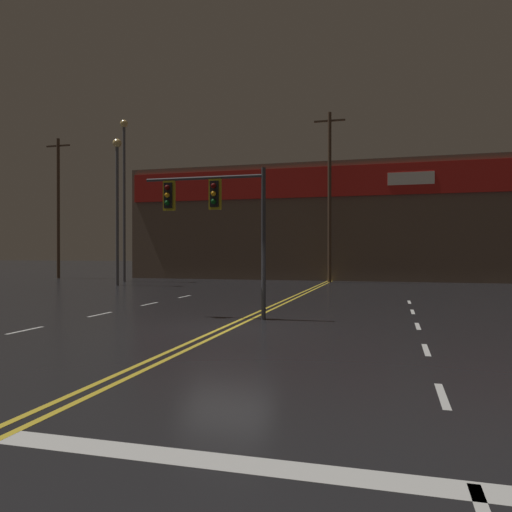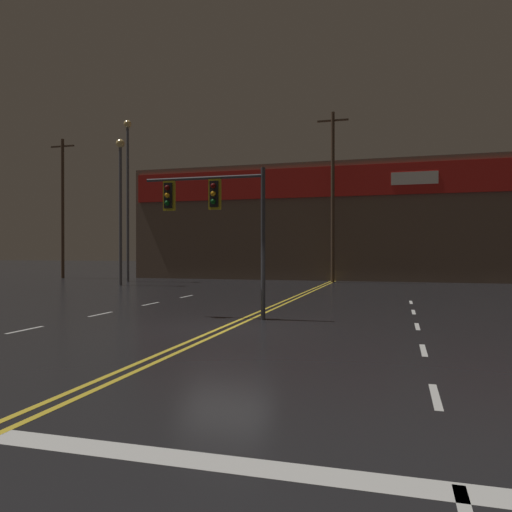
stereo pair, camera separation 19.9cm
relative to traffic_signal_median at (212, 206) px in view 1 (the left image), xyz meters
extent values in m
plane|color=black|center=(1.18, -2.01, -3.63)|extent=(200.00, 200.00, 0.00)
cube|color=gold|center=(1.03, -2.01, -3.63)|extent=(0.12, 60.00, 0.01)
cube|color=gold|center=(1.33, -2.01, -3.63)|extent=(0.12, 60.00, 0.01)
cube|color=silver|center=(-3.99, -3.81, -3.63)|extent=(0.12, 1.40, 0.01)
cube|color=silver|center=(-3.99, -0.21, -3.63)|extent=(0.12, 1.40, 0.01)
cube|color=silver|center=(-3.99, 3.39, -3.63)|extent=(0.12, 1.40, 0.01)
cube|color=silver|center=(-3.99, 6.99, -3.63)|extent=(0.12, 1.40, 0.01)
cube|color=silver|center=(6.35, -7.41, -3.63)|extent=(0.12, 1.40, 0.01)
cube|color=silver|center=(6.35, -3.81, -3.63)|extent=(0.12, 1.40, 0.01)
cube|color=silver|center=(6.35, -0.21, -3.63)|extent=(0.12, 1.40, 0.01)
cube|color=silver|center=(6.35, 3.39, -3.63)|extent=(0.12, 1.40, 0.01)
cube|color=silver|center=(6.35, 6.99, -3.63)|extent=(0.12, 1.40, 0.01)
cube|color=silver|center=(6.35, -10.46, -3.63)|extent=(9.92, 0.40, 0.01)
cylinder|color=#38383D|center=(1.72, 0.01, -1.24)|extent=(0.14, 0.14, 4.80)
cylinder|color=#38383D|center=(-0.30, 0.01, 0.91)|extent=(4.05, 0.10, 0.10)
cube|color=black|center=(0.10, 0.01, 0.37)|extent=(0.28, 0.24, 0.84)
cube|color=gold|center=(0.10, 0.01, 0.37)|extent=(0.42, 0.08, 0.99)
sphere|color=#500705|center=(0.10, -0.14, 0.62)|extent=(0.17, 0.17, 0.17)
sphere|color=orange|center=(0.10, -0.14, 0.37)|extent=(0.17, 0.17, 0.17)
sphere|color=#084513|center=(0.10, -0.14, 0.12)|extent=(0.17, 0.17, 0.17)
cube|color=black|center=(-1.51, 0.01, 0.37)|extent=(0.28, 0.24, 0.84)
cube|color=gold|center=(-1.51, 0.01, 0.37)|extent=(0.42, 0.08, 0.99)
sphere|color=#500705|center=(-1.51, -0.14, 0.62)|extent=(0.17, 0.17, 0.17)
sphere|color=orange|center=(-1.51, -0.14, 0.37)|extent=(0.17, 0.17, 0.17)
sphere|color=#084513|center=(-1.51, -0.14, 0.12)|extent=(0.17, 0.17, 0.17)
cylinder|color=#59595E|center=(-13.18, 17.26, 2.03)|extent=(0.20, 0.20, 11.33)
sphere|color=#F9D17A|center=(-13.18, 17.26, 7.86)|extent=(0.56, 0.56, 0.56)
cylinder|color=#59595E|center=(-11.43, 13.39, 0.86)|extent=(0.20, 0.20, 8.99)
sphere|color=#F9D17A|center=(-11.43, 13.39, 5.53)|extent=(0.56, 0.56, 0.56)
cube|color=brown|center=(1.18, 27.10, 0.85)|extent=(32.83, 10.00, 8.97)
cube|color=red|center=(1.18, 22.00, 3.77)|extent=(32.17, 0.20, 2.24)
cube|color=white|center=(6.93, 21.95, 3.77)|extent=(3.20, 0.16, 0.90)
cylinder|color=#4C3828|center=(-21.03, 20.30, 2.14)|extent=(0.26, 0.26, 11.55)
cube|color=#4C3828|center=(-21.03, 20.30, 7.32)|extent=(2.20, 0.12, 0.12)
cylinder|color=#4C3828|center=(1.36, 20.30, 2.40)|extent=(0.26, 0.26, 12.07)
cube|color=#4C3828|center=(1.36, 20.30, 7.83)|extent=(2.20, 0.12, 0.12)
camera|label=1|loc=(5.63, -15.20, -1.52)|focal=35.00mm
camera|label=2|loc=(5.82, -15.15, -1.52)|focal=35.00mm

